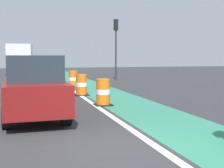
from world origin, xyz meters
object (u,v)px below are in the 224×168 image
(parked_suv_second, at_px, (26,76))
(traffic_barrel_back, at_px, (73,79))
(traffic_barrel_front, at_px, (103,92))
(traffic_barrel_mid, at_px, (82,85))
(parked_suv_third, at_px, (28,70))
(delivery_truck_down_block, at_px, (21,58))
(parked_suv_nearest, at_px, (34,86))
(traffic_light_corner, at_px, (116,39))

(parked_suv_second, xyz_separation_m, traffic_barrel_back, (2.95, 3.56, -0.50))
(traffic_barrel_front, bearing_deg, traffic_barrel_mid, 94.18)
(traffic_barrel_back, bearing_deg, parked_suv_third, 130.75)
(traffic_barrel_front, height_order, traffic_barrel_mid, same)
(parked_suv_second, height_order, traffic_barrel_front, parked_suv_second)
(parked_suv_second, relative_size, delivery_truck_down_block, 0.60)
(parked_suv_nearest, height_order, traffic_barrel_front, parked_suv_nearest)
(parked_suv_second, bearing_deg, traffic_light_corner, 49.77)
(parked_suv_nearest, distance_m, traffic_barrel_back, 9.83)
(traffic_barrel_front, relative_size, traffic_barrel_mid, 1.00)
(traffic_light_corner, bearing_deg, traffic_barrel_back, -130.64)
(delivery_truck_down_block, bearing_deg, traffic_barrel_mid, -80.52)
(parked_suv_nearest, relative_size, parked_suv_second, 1.00)
(traffic_light_corner, bearing_deg, parked_suv_second, -130.23)
(parked_suv_second, height_order, delivery_truck_down_block, delivery_truck_down_block)
(parked_suv_nearest, height_order, parked_suv_second, same)
(parked_suv_third, distance_m, traffic_barrel_mid, 7.69)
(delivery_truck_down_block, distance_m, traffic_light_corner, 12.26)
(delivery_truck_down_block, bearing_deg, parked_suv_second, -88.89)
(parked_suv_second, xyz_separation_m, traffic_light_corner, (7.39, 8.73, 2.47))
(parked_suv_nearest, relative_size, traffic_light_corner, 0.91)
(traffic_barrel_front, relative_size, delivery_truck_down_block, 0.14)
(parked_suv_nearest, xyz_separation_m, traffic_barrel_front, (2.83, 1.87, -0.50))
(traffic_barrel_mid, bearing_deg, parked_suv_third, 109.46)
(delivery_truck_down_block, bearing_deg, parked_suv_nearest, -88.73)
(parked_suv_nearest, height_order, traffic_barrel_mid, parked_suv_nearest)
(parked_suv_nearest, relative_size, parked_suv_third, 1.01)
(traffic_barrel_mid, distance_m, delivery_truck_down_block, 18.87)
(parked_suv_third, height_order, traffic_barrel_back, parked_suv_third)
(traffic_barrel_back, bearing_deg, delivery_truck_down_block, 102.79)
(parked_suv_second, bearing_deg, traffic_barrel_mid, -9.77)
(parked_suv_third, relative_size, traffic_barrel_mid, 4.24)
(traffic_barrel_mid, bearing_deg, traffic_barrel_back, 87.18)
(parked_suv_second, distance_m, traffic_light_corner, 11.70)
(traffic_barrel_mid, xyz_separation_m, traffic_barrel_back, (0.20, 4.03, 0.00))
(parked_suv_nearest, bearing_deg, parked_suv_third, 89.93)
(parked_suv_third, relative_size, traffic_barrel_front, 4.24)
(parked_suv_second, relative_size, parked_suv_third, 1.00)
(traffic_barrel_front, distance_m, delivery_truck_down_block, 22.37)
(traffic_barrel_mid, xyz_separation_m, traffic_light_corner, (4.64, 9.20, 2.97))
(traffic_barrel_front, bearing_deg, parked_suv_third, 104.67)
(parked_suv_second, bearing_deg, parked_suv_third, 88.34)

